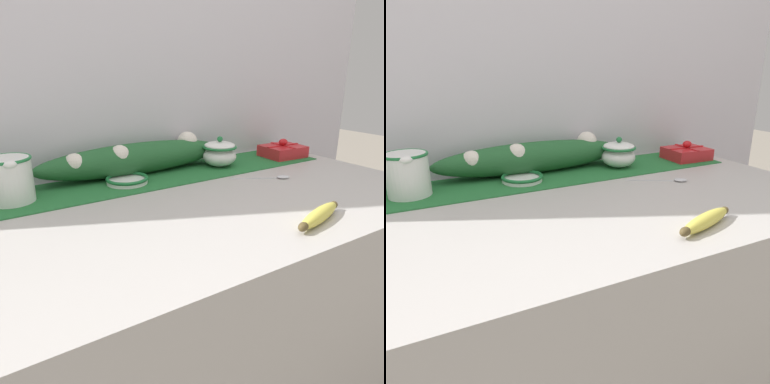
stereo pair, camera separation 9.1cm
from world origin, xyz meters
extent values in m
cube|color=#B7B2AD|center=(0.00, 0.00, 0.43)|extent=(1.44, 0.75, 0.87)
cube|color=silver|center=(0.00, 0.39, 1.20)|extent=(2.24, 0.04, 2.40)
cube|color=#236B33|center=(0.00, 0.25, 0.87)|extent=(1.33, 0.23, 0.00)
cylinder|color=white|center=(-0.39, 0.25, 0.93)|extent=(0.11, 0.11, 0.12)
torus|color=#1E7038|center=(-0.39, 0.25, 0.99)|extent=(0.12, 0.12, 0.01)
torus|color=white|center=(-0.39, 0.32, 0.94)|extent=(0.06, 0.01, 0.06)
ellipsoid|color=white|center=(-0.39, 0.20, 0.98)|extent=(0.03, 0.02, 0.02)
ellipsoid|color=white|center=(0.29, 0.25, 0.91)|extent=(0.12, 0.12, 0.07)
torus|color=#1E7038|center=(0.29, 0.25, 0.94)|extent=(0.12, 0.12, 0.01)
ellipsoid|color=white|center=(0.29, 0.25, 0.94)|extent=(0.11, 0.11, 0.02)
sphere|color=#1E7038|center=(0.29, 0.25, 0.97)|extent=(0.02, 0.02, 0.02)
cylinder|color=white|center=(-0.07, 0.23, 0.88)|extent=(0.12, 0.12, 0.01)
torus|color=#1E7038|center=(-0.07, 0.23, 0.89)|extent=(0.13, 0.13, 0.01)
ellipsoid|color=#DBCC4C|center=(0.19, -0.27, 0.88)|extent=(0.19, 0.09, 0.03)
ellipsoid|color=brown|center=(0.10, -0.30, 0.88)|extent=(0.03, 0.03, 0.02)
ellipsoid|color=brown|center=(0.27, -0.25, 0.88)|extent=(0.03, 0.02, 0.02)
cube|color=silver|center=(0.29, 0.07, 0.87)|extent=(0.13, 0.08, 0.00)
ellipsoid|color=silver|center=(0.37, 0.02, 0.87)|extent=(0.05, 0.04, 0.01)
cube|color=red|center=(0.58, 0.23, 0.89)|extent=(0.16, 0.13, 0.04)
cube|color=red|center=(0.58, 0.23, 0.91)|extent=(0.15, 0.02, 0.00)
cube|color=red|center=(0.58, 0.23, 0.91)|extent=(0.02, 0.13, 0.00)
ellipsoid|color=red|center=(0.58, 0.23, 0.93)|extent=(0.04, 0.03, 0.03)
ellipsoid|color=#235B2D|center=(0.00, 0.31, 0.92)|extent=(0.65, 0.11, 0.10)
sphere|color=silver|center=(-0.20, 0.30, 0.93)|extent=(0.06, 0.06, 0.06)
sphere|color=silver|center=(-0.06, 0.30, 0.94)|extent=(0.07, 0.07, 0.07)
sphere|color=silver|center=(0.07, 0.32, 0.94)|extent=(0.06, 0.06, 0.06)
sphere|color=silver|center=(0.21, 0.33, 0.95)|extent=(0.07, 0.07, 0.07)
camera|label=1|loc=(-0.49, -0.78, 1.21)|focal=35.00mm
camera|label=2|loc=(-0.41, -0.82, 1.21)|focal=35.00mm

